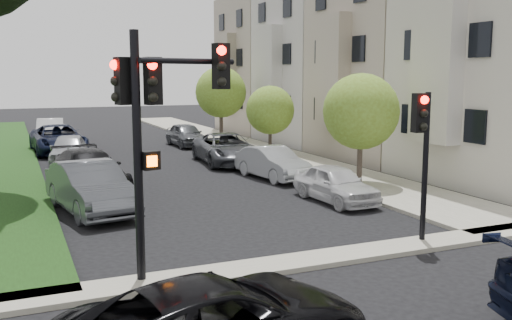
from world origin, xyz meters
name	(u,v)px	position (x,y,z in m)	size (l,w,h in m)	color
ground	(355,293)	(0.00, 0.00, 0.00)	(140.00, 140.00, 0.00)	black
sidewalk_right	(235,143)	(6.75, 24.00, 0.06)	(3.50, 44.00, 0.12)	gray
sidewalk_cross	(307,261)	(0.00, 2.00, 0.06)	(60.00, 1.00, 0.12)	gray
house_b	(397,23)	(12.45, 15.50, 6.93)	(7.70, 7.55, 15.97)	gray
house_c	(324,33)	(12.45, 23.00, 6.93)	(7.70, 7.55, 15.97)	silver
house_d	(274,39)	(12.45, 30.50, 6.93)	(7.70, 7.55, 15.97)	gray
small_tree_a	(361,112)	(6.20, 9.25, 2.91)	(2.92, 2.92, 4.38)	black
small_tree_b	(270,110)	(6.20, 17.52, 2.50)	(2.51, 2.51, 3.76)	black
small_tree_c	(221,92)	(6.20, 24.97, 3.20)	(3.21, 3.21, 4.81)	black
traffic_signal_main	(156,112)	(-3.39, 2.23, 3.58)	(2.54, 0.76, 5.18)	black
traffic_signal_secondary	(422,139)	(3.32, 2.19, 2.71)	(0.50, 0.41, 3.89)	black
car_parked_0	(336,184)	(3.93, 7.27, 0.64)	(1.50, 3.74, 1.27)	silver
car_parked_1	(272,163)	(3.82, 12.13, 0.67)	(1.42, 4.08, 1.34)	#999BA0
car_parked_2	(227,149)	(3.49, 16.72, 0.74)	(2.45, 5.32, 1.48)	#3F4247
car_parked_3	(186,135)	(3.63, 24.11, 0.70)	(1.65, 4.11, 1.40)	#3F4247
car_parked_5	(90,188)	(-3.93, 9.04, 0.80)	(1.69, 4.84, 1.59)	#3F4247
car_parked_6	(89,171)	(-3.52, 12.58, 0.76)	(2.13, 5.23, 1.52)	black
car_parked_7	(69,149)	(-3.56, 19.89, 0.71)	(1.68, 4.17, 1.42)	#999BA0
car_parked_8	(58,139)	(-3.75, 23.88, 0.79)	(2.61, 5.65, 1.57)	black
car_parked_9	(50,131)	(-3.80, 29.48, 0.76)	(1.60, 4.58, 1.51)	silver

